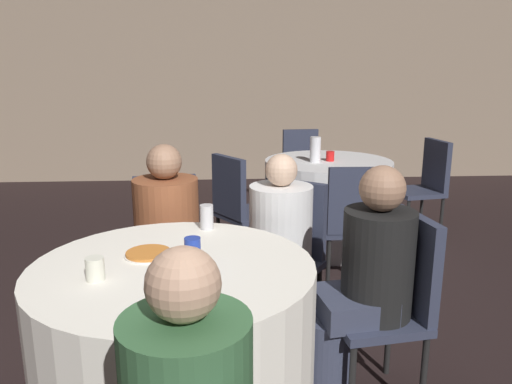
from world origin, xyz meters
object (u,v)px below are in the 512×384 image
(chair_near_north, at_px, (167,237))
(chair_far_southwest, at_px, (238,203))
(soda_can_silver, at_px, (207,217))
(bottle_far, at_px, (315,150))
(chair_far_east, at_px, (427,180))
(pizza_plate_near, at_px, (148,254))
(chair_far_north, at_px, (302,165))
(person_white_shirt, at_px, (274,250))
(table_far, at_px, (327,202))
(chair_far_south, at_px, (352,217))
(person_floral_shirt, at_px, (168,239))
(table_near, at_px, (176,348))
(person_black_shirt, at_px, (361,290))
(chair_near_east, at_px, (395,293))
(chair_near_northeast, at_px, (288,245))
(soda_can_blue, at_px, (193,252))

(chair_near_north, height_order, chair_far_southwest, same)
(soda_can_silver, height_order, bottle_far, bottle_far)
(chair_far_east, xyz_separation_m, pizza_plate_near, (-2.18, -2.35, 0.23))
(chair_far_north, bearing_deg, chair_far_southwest, 59.49)
(person_white_shirt, distance_m, bottle_far, 1.66)
(table_far, height_order, chair_far_south, chair_far_south)
(chair_far_south, xyz_separation_m, person_floral_shirt, (-1.21, -0.51, 0.05))
(table_near, distance_m, person_black_shirt, 0.85)
(chair_far_southwest, height_order, person_floral_shirt, person_floral_shirt)
(person_black_shirt, bearing_deg, chair_far_east, -36.53)
(table_far, distance_m, chair_far_southwest, 0.98)
(chair_far_east, height_order, soda_can_silver, chair_far_east)
(table_far, distance_m, chair_near_east, 2.17)
(table_near, bearing_deg, chair_far_east, 49.98)
(table_near, distance_m, chair_far_east, 3.22)
(table_near, height_order, bottle_far, bottle_far)
(pizza_plate_near, bearing_deg, bottle_far, 62.66)
(chair_near_east, bearing_deg, chair_near_northeast, 23.02)
(chair_far_southwest, distance_m, pizza_plate_near, 1.73)
(bottle_far, bearing_deg, person_black_shirt, -94.32)
(table_far, bearing_deg, chair_near_east, -93.37)
(pizza_plate_near, bearing_deg, person_floral_shirt, 90.37)
(soda_can_blue, bearing_deg, table_near, 166.50)
(chair_near_east, bearing_deg, bottle_far, -8.33)
(chair_near_east, bearing_deg, pizza_plate_near, 83.27)
(table_near, relative_size, table_far, 1.06)
(chair_far_south, distance_m, person_floral_shirt, 1.31)
(pizza_plate_near, height_order, soda_can_silver, soda_can_silver)
(chair_near_north, bearing_deg, chair_far_south, -172.04)
(bottle_far, bearing_deg, pizza_plate_near, -117.34)
(soda_can_blue, bearing_deg, chair_far_north, 73.96)
(chair_far_east, distance_m, chair_far_southwest, 1.89)
(pizza_plate_near, bearing_deg, chair_far_east, 47.12)
(table_far, relative_size, pizza_plate_near, 5.42)
(table_far, relative_size, chair_far_south, 1.23)
(chair_near_north, height_order, chair_far_north, same)
(chair_near_north, height_order, soda_can_blue, chair_near_north)
(chair_far_southwest, xyz_separation_m, soda_can_silver, (-0.19, -1.30, 0.28))
(soda_can_blue, distance_m, bottle_far, 2.43)
(chair_far_east, relative_size, person_floral_shirt, 0.80)
(person_floral_shirt, distance_m, soda_can_silver, 0.50)
(person_black_shirt, xyz_separation_m, bottle_far, (0.16, 2.11, 0.30))
(chair_far_south, height_order, person_black_shirt, person_black_shirt)
(pizza_plate_near, distance_m, soda_can_silver, 0.43)
(chair_near_northeast, bearing_deg, chair_near_north, 21.76)
(chair_near_east, xyz_separation_m, soda_can_blue, (-0.90, -0.17, 0.28))
(pizza_plate_near, xyz_separation_m, bottle_far, (1.10, 2.12, 0.10))
(chair_far_north, height_order, bottle_far, bottle_far)
(chair_near_east, relative_size, chair_far_southwest, 1.00)
(table_near, xyz_separation_m, table_far, (1.12, 2.31, 0.00))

